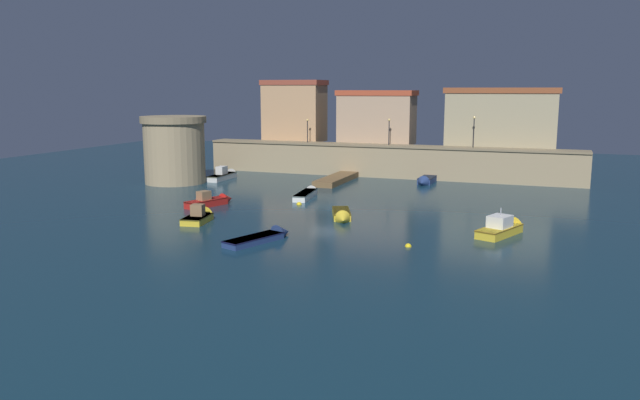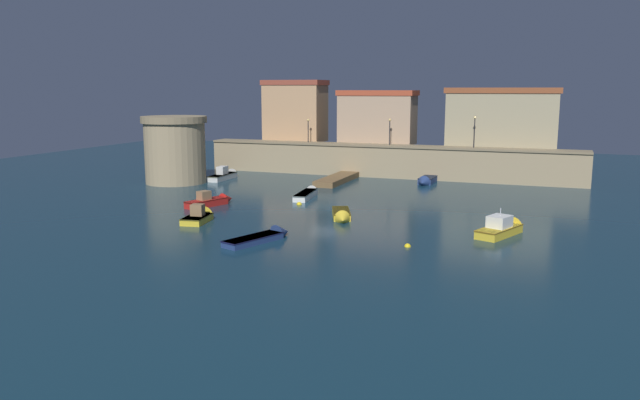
{
  "view_description": "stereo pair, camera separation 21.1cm",
  "coord_description": "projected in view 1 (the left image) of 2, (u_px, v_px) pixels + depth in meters",
  "views": [
    {
      "loc": [
        20.77,
        -56.32,
        11.45
      ],
      "look_at": [
        0.0,
        -1.06,
        0.93
      ],
      "focal_mm": 35.12,
      "sensor_mm": 36.0,
      "label": 1
    },
    {
      "loc": [
        20.97,
        -56.24,
        11.45
      ],
      "look_at": [
        0.0,
        -1.06,
        0.93
      ],
      "focal_mm": 35.12,
      "sensor_mm": 36.0,
      "label": 2
    }
  ],
  "objects": [
    {
      "name": "ground_plane",
      "position": [
        324.0,
        208.0,
        61.11
      ],
      "size": [
        130.94,
        130.94,
        0.0
      ],
      "primitive_type": "plane",
      "color": "#112D3D"
    },
    {
      "name": "moored_boat_2",
      "position": [
        342.0,
        215.0,
        55.66
      ],
      "size": [
        3.33,
        5.48,
        1.41
      ],
      "rotation": [
        0.0,
        0.0,
        -1.19
      ],
      "color": "gold",
      "rests_on": "ground"
    },
    {
      "name": "moored_boat_6",
      "position": [
        265.0,
        237.0,
        47.96
      ],
      "size": [
        3.57,
        6.57,
        1.44
      ],
      "rotation": [
        0.0,
        0.0,
        1.23
      ],
      "color": "navy",
      "rests_on": "ground"
    },
    {
      "name": "quay_lamp_2",
      "position": [
        474.0,
        127.0,
        77.5
      ],
      "size": [
        0.32,
        0.32,
        3.89
      ],
      "color": "black",
      "rests_on": "quay_wall"
    },
    {
      "name": "old_town_backdrop",
      "position": [
        407.0,
        115.0,
        84.26
      ],
      "size": [
        40.13,
        5.72,
        8.69
      ],
      "color": "tan",
      "rests_on": "ground"
    },
    {
      "name": "moored_boat_0",
      "position": [
        308.0,
        193.0,
        67.31
      ],
      "size": [
        2.23,
        7.14,
        1.25
      ],
      "rotation": [
        0.0,
        0.0,
        1.71
      ],
      "color": "white",
      "rests_on": "ground"
    },
    {
      "name": "quay_lamp_0",
      "position": [
        307.0,
        127.0,
        85.28
      ],
      "size": [
        0.32,
        0.32,
        3.19
      ],
      "color": "black",
      "rests_on": "quay_wall"
    },
    {
      "name": "pier_dock",
      "position": [
        337.0,
        179.0,
        77.89
      ],
      "size": [
        2.55,
        10.43,
        0.7
      ],
      "color": "brown",
      "rests_on": "ground"
    },
    {
      "name": "moored_boat_1",
      "position": [
        505.0,
        227.0,
        50.02
      ],
      "size": [
        3.87,
        6.38,
        2.7
      ],
      "rotation": [
        0.0,
        0.0,
        1.19
      ],
      "color": "gold",
      "rests_on": "ground"
    },
    {
      "name": "moored_boat_3",
      "position": [
        426.0,
        180.0,
        76.61
      ],
      "size": [
        1.74,
        5.77,
        1.5
      ],
      "rotation": [
        0.0,
        0.0,
        -1.6
      ],
      "color": "navy",
      "rests_on": "ground"
    },
    {
      "name": "moored_boat_7",
      "position": [
        212.0,
        201.0,
        62.19
      ],
      "size": [
        3.09,
        5.88,
        1.89
      ],
      "rotation": [
        0.0,
        0.0,
        1.26
      ],
      "color": "red",
      "rests_on": "ground"
    },
    {
      "name": "mooring_buoy_0",
      "position": [
        299.0,
        205.0,
        62.69
      ],
      "size": [
        0.54,
        0.54,
        0.54
      ],
      "primitive_type": "sphere",
      "color": "yellow",
      "rests_on": "ground"
    },
    {
      "name": "quay_wall",
      "position": [
        385.0,
        161.0,
        82.21
      ],
      "size": [
        49.87,
        3.27,
        4.23
      ],
      "color": "#9E8966",
      "rests_on": "ground"
    },
    {
      "name": "quay_lamp_1",
      "position": [
        389.0,
        127.0,
        81.29
      ],
      "size": [
        0.32,
        0.32,
        3.41
      ],
      "color": "black",
      "rests_on": "quay_wall"
    },
    {
      "name": "moored_boat_4",
      "position": [
        200.0,
        216.0,
        54.94
      ],
      "size": [
        2.45,
        4.6,
        2.12
      ],
      "rotation": [
        0.0,
        0.0,
        1.74
      ],
      "color": "gold",
      "rests_on": "ground"
    },
    {
      "name": "moored_boat_5",
      "position": [
        225.0,
        175.0,
        80.74
      ],
      "size": [
        1.8,
        7.04,
        2.1
      ],
      "rotation": [
        0.0,
        0.0,
        1.61
      ],
      "color": "silver",
      "rests_on": "ground"
    },
    {
      "name": "mooring_buoy_1",
      "position": [
        408.0,
        247.0,
        46.0
      ],
      "size": [
        0.49,
        0.49,
        0.49
      ],
      "primitive_type": "sphere",
      "color": "yellow",
      "rests_on": "ground"
    },
    {
      "name": "fortress_tower",
      "position": [
        174.0,
        149.0,
        76.54
      ],
      "size": [
        7.93,
        7.93,
        8.17
      ],
      "color": "#9E8966",
      "rests_on": "ground"
    }
  ]
}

